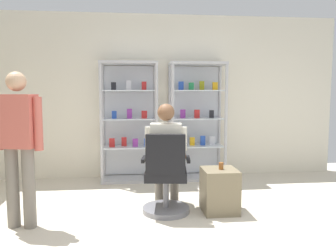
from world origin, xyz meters
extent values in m
cube|color=silver|center=(0.00, 3.00, 1.35)|extent=(6.00, 0.10, 2.70)
cylinder|color=#B7B7BC|center=(-0.98, 2.50, 0.95)|extent=(0.05, 0.05, 1.90)
cylinder|color=#B7B7BC|center=(-0.13, 2.50, 0.95)|extent=(0.05, 0.05, 1.90)
cylinder|color=#B7B7BC|center=(-0.98, 2.90, 0.95)|extent=(0.05, 0.05, 1.90)
cylinder|color=#B7B7BC|center=(-0.13, 2.90, 0.95)|extent=(0.05, 0.05, 1.90)
cube|color=#B7B7BC|center=(-0.55, 2.70, 1.88)|extent=(0.90, 0.45, 0.04)
cube|color=#B7B7BC|center=(-0.55, 2.70, 0.02)|extent=(0.90, 0.45, 0.04)
cube|color=silver|center=(-0.55, 2.92, 0.95)|extent=(0.84, 0.02, 1.80)
cube|color=silver|center=(-0.55, 2.70, 0.55)|extent=(0.82, 0.39, 0.02)
cube|color=red|center=(-0.82, 2.66, 0.63)|extent=(0.09, 0.05, 0.14)
cube|color=red|center=(-0.64, 2.74, 0.63)|extent=(0.08, 0.04, 0.14)
cube|color=purple|center=(-0.46, 2.66, 0.62)|extent=(0.09, 0.05, 0.13)
cube|color=#264CB2|center=(-0.28, 2.65, 0.62)|extent=(0.08, 0.05, 0.13)
cube|color=silver|center=(-0.55, 2.70, 1.00)|extent=(0.82, 0.39, 0.02)
cube|color=#264CB2|center=(-0.79, 2.69, 1.07)|extent=(0.08, 0.05, 0.12)
cube|color=purple|center=(-0.55, 2.70, 1.08)|extent=(0.08, 0.05, 0.15)
cube|color=red|center=(-0.31, 2.70, 1.07)|extent=(0.09, 0.05, 0.12)
cube|color=silver|center=(-0.55, 2.70, 1.45)|extent=(0.82, 0.39, 0.02)
cube|color=black|center=(-0.79, 2.72, 1.52)|extent=(0.08, 0.04, 0.12)
cube|color=silver|center=(-0.55, 2.71, 1.53)|extent=(0.08, 0.03, 0.15)
cube|color=red|center=(-0.31, 2.70, 1.52)|extent=(0.08, 0.04, 0.13)
cylinder|color=#B7B7BC|center=(0.13, 2.50, 0.95)|extent=(0.05, 0.05, 1.90)
cylinder|color=#B7B7BC|center=(0.98, 2.50, 0.95)|extent=(0.05, 0.05, 1.90)
cylinder|color=#B7B7BC|center=(0.13, 2.90, 0.95)|extent=(0.05, 0.05, 1.90)
cylinder|color=#B7B7BC|center=(0.98, 2.90, 0.95)|extent=(0.05, 0.05, 1.90)
cube|color=#B7B7BC|center=(0.55, 2.70, 1.88)|extent=(0.90, 0.45, 0.04)
cube|color=#B7B7BC|center=(0.55, 2.70, 0.02)|extent=(0.90, 0.45, 0.04)
cube|color=silver|center=(0.55, 2.92, 0.95)|extent=(0.84, 0.02, 1.80)
cube|color=silver|center=(0.55, 2.70, 0.55)|extent=(0.82, 0.39, 0.02)
cube|color=#264CB2|center=(0.28, 2.69, 0.63)|extent=(0.08, 0.05, 0.15)
cube|color=gold|center=(0.47, 2.70, 0.62)|extent=(0.08, 0.05, 0.13)
cube|color=#264CB2|center=(0.64, 2.68, 0.63)|extent=(0.08, 0.05, 0.15)
cube|color=silver|center=(0.82, 2.74, 0.62)|extent=(0.09, 0.06, 0.13)
cube|color=silver|center=(0.55, 2.70, 1.00)|extent=(0.82, 0.39, 0.02)
cube|color=purple|center=(0.32, 2.70, 1.08)|extent=(0.09, 0.05, 0.14)
cube|color=red|center=(0.54, 2.68, 1.07)|extent=(0.09, 0.04, 0.13)
cube|color=black|center=(0.78, 2.68, 1.07)|extent=(0.08, 0.05, 0.12)
cube|color=silver|center=(0.55, 2.70, 1.45)|extent=(0.82, 0.39, 0.02)
cube|color=#264CB2|center=(0.29, 2.74, 1.53)|extent=(0.09, 0.06, 0.14)
cube|color=#268C4C|center=(0.45, 2.71, 1.52)|extent=(0.08, 0.04, 0.12)
cube|color=#999919|center=(0.63, 2.74, 1.53)|extent=(0.08, 0.04, 0.15)
cube|color=gold|center=(0.83, 2.65, 1.52)|extent=(0.08, 0.05, 0.13)
cylinder|color=slate|center=(-0.11, 1.20, 0.03)|extent=(0.56, 0.56, 0.06)
cylinder|color=slate|center=(-0.11, 1.20, 0.24)|extent=(0.07, 0.07, 0.41)
cube|color=black|center=(-0.11, 1.20, 0.46)|extent=(0.54, 0.54, 0.10)
cube|color=black|center=(-0.14, 0.99, 0.73)|extent=(0.45, 0.13, 0.45)
cube|color=black|center=(0.15, 1.17, 0.64)|extent=(0.08, 0.30, 0.04)
cube|color=black|center=(-0.37, 1.23, 0.64)|extent=(0.08, 0.30, 0.04)
cylinder|color=slate|center=(0.01, 1.39, 0.56)|extent=(0.19, 0.41, 0.14)
cylinder|color=slate|center=(0.04, 1.58, 0.28)|extent=(0.11, 0.11, 0.56)
cylinder|color=slate|center=(-0.19, 1.41, 0.56)|extent=(0.19, 0.41, 0.14)
cylinder|color=slate|center=(-0.16, 1.61, 0.28)|extent=(0.11, 0.11, 0.56)
cube|color=beige|center=(-0.11, 1.20, 0.81)|extent=(0.38, 0.26, 0.50)
sphere|color=brown|center=(-0.11, 1.20, 1.19)|extent=(0.20, 0.20, 0.20)
cylinder|color=beige|center=(0.09, 1.17, 0.88)|extent=(0.09, 0.09, 0.28)
cylinder|color=brown|center=(0.11, 1.35, 0.66)|extent=(0.12, 0.31, 0.08)
cylinder|color=beige|center=(-0.31, 1.22, 0.88)|extent=(0.09, 0.09, 0.28)
cylinder|color=brown|center=(-0.29, 1.40, 0.66)|extent=(0.12, 0.31, 0.08)
cube|color=#72664C|center=(0.52, 1.15, 0.26)|extent=(0.40, 0.42, 0.52)
cylinder|color=brown|center=(0.53, 1.13, 0.56)|extent=(0.06, 0.06, 0.08)
cylinder|color=slate|center=(-1.58, 0.90, 0.42)|extent=(0.13, 0.13, 0.85)
cylinder|color=#BF594C|center=(-1.46, 0.88, 1.10)|extent=(0.09, 0.09, 0.55)
cylinder|color=slate|center=(-1.76, 0.94, 0.42)|extent=(0.13, 0.13, 0.85)
cube|color=#BF594C|center=(-1.67, 0.92, 1.12)|extent=(0.40, 0.29, 0.55)
sphere|color=tan|center=(-1.67, 0.92, 1.53)|extent=(0.20, 0.20, 0.20)
camera|label=1|loc=(-0.50, -2.63, 1.42)|focal=35.64mm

